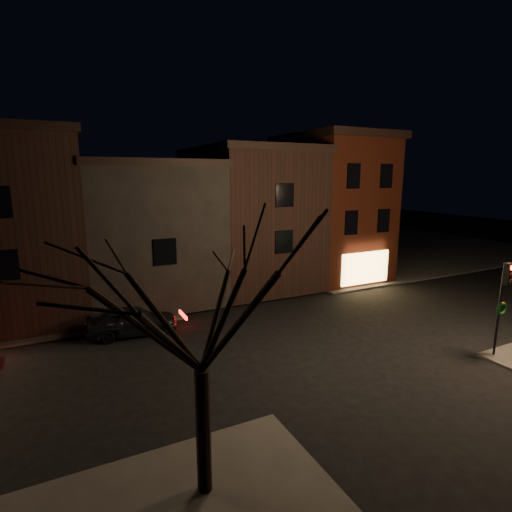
# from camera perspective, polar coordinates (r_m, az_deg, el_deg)

# --- Properties ---
(ground) EXTENTS (120.00, 120.00, 0.00)m
(ground) POSITION_cam_1_polar(r_m,az_deg,el_deg) (20.02, 8.17, -11.19)
(ground) COLOR black
(ground) RESTS_ON ground
(sidewalk_far_right) EXTENTS (30.00, 30.00, 0.12)m
(sidewalk_far_right) POSITION_cam_1_polar(r_m,az_deg,el_deg) (47.23, 14.45, 1.82)
(sidewalk_far_right) COLOR #2D2B28
(sidewalk_far_right) RESTS_ON ground
(corner_building) EXTENTS (6.50, 8.50, 10.50)m
(corner_building) POSITION_cam_1_polar(r_m,az_deg,el_deg) (30.95, 10.75, 7.06)
(corner_building) COLOR #48190C
(corner_building) RESTS_ON ground
(row_building_a) EXTENTS (7.30, 10.30, 9.40)m
(row_building_a) POSITION_cam_1_polar(r_m,az_deg,el_deg) (28.49, -1.11, 5.75)
(row_building_a) COLOR black
(row_building_a) RESTS_ON ground
(row_building_b) EXTENTS (7.80, 10.30, 8.40)m
(row_building_b) POSITION_cam_1_polar(r_m,az_deg,el_deg) (26.29, -15.56, 3.75)
(row_building_b) COLOR black
(row_building_b) RESTS_ON ground
(row_building_c) EXTENTS (7.30, 10.30, 9.90)m
(row_building_c) POSITION_cam_1_polar(r_m,az_deg,el_deg) (25.86, -31.64, 4.03)
(row_building_c) COLOR black
(row_building_c) RESTS_ON ground
(traffic_signal) EXTENTS (0.58, 0.38, 4.05)m
(traffic_signal) POSITION_cam_1_polar(r_m,az_deg,el_deg) (19.49, 31.88, -4.75)
(traffic_signal) COLOR black
(traffic_signal) RESTS_ON sidewalk_near_right
(bare_tree_left) EXTENTS (5.60, 5.60, 7.50)m
(bare_tree_left) POSITION_cam_1_polar(r_m,az_deg,el_deg) (8.83, -8.17, -3.32)
(bare_tree_left) COLOR black
(bare_tree_left) RESTS_ON sidewalk_near_left
(parked_car_a) EXTENTS (4.41, 2.19, 1.44)m
(parked_car_a) POSITION_cam_1_polar(r_m,az_deg,el_deg) (20.59, -17.23, -8.80)
(parked_car_a) COLOR black
(parked_car_a) RESTS_ON ground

